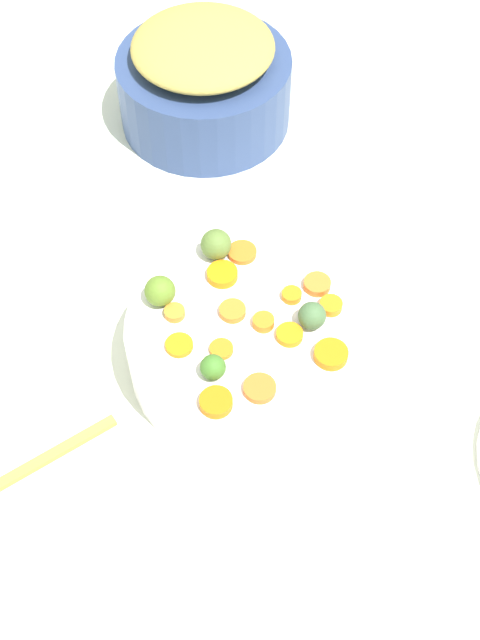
% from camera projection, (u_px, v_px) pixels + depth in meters
% --- Properties ---
extents(tabletop, '(2.40, 2.40, 0.02)m').
position_uv_depth(tabletop, '(199.00, 349.00, 1.08)').
color(tabletop, white).
rests_on(tabletop, ground).
extents(serving_bowl_carrots, '(0.27, 0.27, 0.09)m').
position_uv_depth(serving_bowl_carrots, '(240.00, 345.00, 1.02)').
color(serving_bowl_carrots, white).
rests_on(serving_bowl_carrots, tabletop).
extents(metal_pot, '(0.26, 0.26, 0.11)m').
position_uv_depth(metal_pot, '(205.00, 90.00, 1.27)').
color(metal_pot, navy).
rests_on(metal_pot, tabletop).
extents(stuffing_mound, '(0.21, 0.21, 0.04)m').
position_uv_depth(stuffing_mound, '(203.00, 47.00, 1.21)').
color(stuffing_mound, '#AE9749').
rests_on(stuffing_mound, metal_pot).
extents(carrot_slice_0, '(0.03, 0.03, 0.01)m').
position_uv_depth(carrot_slice_0, '(221.00, 349.00, 0.96)').
color(carrot_slice_0, orange).
rests_on(carrot_slice_0, serving_bowl_carrots).
extents(carrot_slice_1, '(0.05, 0.05, 0.01)m').
position_uv_depth(carrot_slice_1, '(232.00, 311.00, 0.99)').
color(carrot_slice_1, orange).
rests_on(carrot_slice_1, serving_bowl_carrots).
extents(carrot_slice_2, '(0.03, 0.03, 0.01)m').
position_uv_depth(carrot_slice_2, '(176.00, 315.00, 0.98)').
color(carrot_slice_2, orange).
rests_on(carrot_slice_2, serving_bowl_carrots).
extents(carrot_slice_3, '(0.03, 0.03, 0.01)m').
position_uv_depth(carrot_slice_3, '(331.00, 306.00, 0.99)').
color(carrot_slice_3, orange).
rests_on(carrot_slice_3, serving_bowl_carrots).
extents(carrot_slice_4, '(0.04, 0.04, 0.01)m').
position_uv_depth(carrot_slice_4, '(260.00, 388.00, 0.93)').
color(carrot_slice_4, orange).
rests_on(carrot_slice_4, serving_bowl_carrots).
extents(carrot_slice_5, '(0.05, 0.05, 0.01)m').
position_uv_depth(carrot_slice_5, '(179.00, 345.00, 0.96)').
color(carrot_slice_5, orange).
rests_on(carrot_slice_5, serving_bowl_carrots).
extents(carrot_slice_6, '(0.04, 0.04, 0.01)m').
position_uv_depth(carrot_slice_6, '(317.00, 284.00, 1.01)').
color(carrot_slice_6, orange).
rests_on(carrot_slice_6, serving_bowl_carrots).
extents(carrot_slice_7, '(0.04, 0.04, 0.01)m').
position_uv_depth(carrot_slice_7, '(290.00, 335.00, 0.97)').
color(carrot_slice_7, orange).
rests_on(carrot_slice_7, serving_bowl_carrots).
extents(carrot_slice_8, '(0.03, 0.03, 0.01)m').
position_uv_depth(carrot_slice_8, '(292.00, 295.00, 1.00)').
color(carrot_slice_8, orange).
rests_on(carrot_slice_8, serving_bowl_carrots).
extents(carrot_slice_9, '(0.03, 0.03, 0.01)m').
position_uv_depth(carrot_slice_9, '(263.00, 322.00, 0.98)').
color(carrot_slice_9, orange).
rests_on(carrot_slice_9, serving_bowl_carrots).
extents(carrot_slice_10, '(0.05, 0.05, 0.01)m').
position_uv_depth(carrot_slice_10, '(222.00, 274.00, 1.02)').
color(carrot_slice_10, orange).
rests_on(carrot_slice_10, serving_bowl_carrots).
extents(carrot_slice_11, '(0.05, 0.05, 0.01)m').
position_uv_depth(carrot_slice_11, '(331.00, 354.00, 0.95)').
color(carrot_slice_11, orange).
rests_on(carrot_slice_11, serving_bowl_carrots).
extents(carrot_slice_12, '(0.04, 0.04, 0.01)m').
position_uv_depth(carrot_slice_12, '(242.00, 252.00, 1.04)').
color(carrot_slice_12, orange).
rests_on(carrot_slice_12, serving_bowl_carrots).
extents(carrot_slice_13, '(0.04, 0.04, 0.01)m').
position_uv_depth(carrot_slice_13, '(216.00, 402.00, 0.91)').
color(carrot_slice_13, orange).
rests_on(carrot_slice_13, serving_bowl_carrots).
extents(brussels_sprout_0, '(0.04, 0.04, 0.04)m').
position_uv_depth(brussels_sprout_0, '(216.00, 244.00, 1.03)').
color(brussels_sprout_0, '#5C7935').
rests_on(brussels_sprout_0, serving_bowl_carrots).
extents(brussels_sprout_1, '(0.03, 0.03, 0.03)m').
position_uv_depth(brussels_sprout_1, '(213.00, 367.00, 0.93)').
color(brussels_sprout_1, '#42792B').
rests_on(brussels_sprout_1, serving_bowl_carrots).
extents(brussels_sprout_2, '(0.03, 0.03, 0.03)m').
position_uv_depth(brussels_sprout_2, '(312.00, 316.00, 0.97)').
color(brussels_sprout_2, '#496C41').
rests_on(brussels_sprout_2, serving_bowl_carrots).
extents(brussels_sprout_3, '(0.04, 0.04, 0.04)m').
position_uv_depth(brussels_sprout_3, '(160.00, 291.00, 0.99)').
color(brussels_sprout_3, olive).
rests_on(brussels_sprout_3, serving_bowl_carrots).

